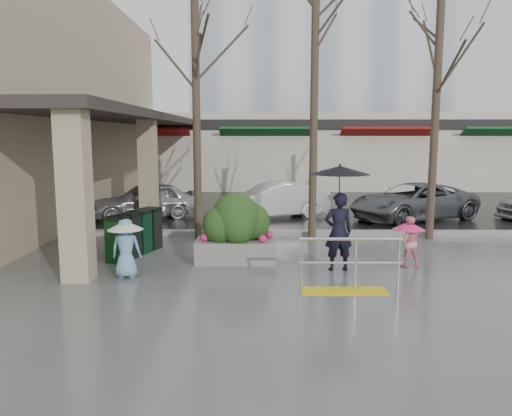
{
  "coord_description": "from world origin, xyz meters",
  "views": [
    {
      "loc": [
        -0.28,
        -10.19,
        2.9
      ],
      "look_at": [
        -0.36,
        0.67,
        1.3
      ],
      "focal_mm": 35.0,
      "sensor_mm": 36.0,
      "label": 1
    }
  ],
  "objects_px": {
    "woman": "(339,207)",
    "car_c": "(413,202)",
    "car_b": "(273,200)",
    "tree_west": "(195,52)",
    "child_blue": "(126,242)",
    "planter": "(236,229)",
    "handrail": "(348,272)",
    "car_a": "(146,200)",
    "news_boxes": "(135,233)",
    "child_pink": "(408,238)",
    "tree_mideast": "(438,61)",
    "tree_midwest": "(315,46)"
  },
  "relations": [
    {
      "from": "handrail",
      "to": "news_boxes",
      "type": "relative_size",
      "value": 0.98
    },
    {
      "from": "car_a",
      "to": "tree_west",
      "type": "bearing_deg",
      "value": 14.44
    },
    {
      "from": "news_boxes",
      "to": "car_a",
      "type": "bearing_deg",
      "value": 119.31
    },
    {
      "from": "child_blue",
      "to": "car_c",
      "type": "bearing_deg",
      "value": -136.64
    },
    {
      "from": "news_boxes",
      "to": "car_c",
      "type": "height_order",
      "value": "car_c"
    },
    {
      "from": "woman",
      "to": "news_boxes",
      "type": "height_order",
      "value": "woman"
    },
    {
      "from": "tree_west",
      "to": "news_boxes",
      "type": "relative_size",
      "value": 3.51
    },
    {
      "from": "car_a",
      "to": "woman",
      "type": "bearing_deg",
      "value": 21.25
    },
    {
      "from": "woman",
      "to": "child_pink",
      "type": "relative_size",
      "value": 2.04
    },
    {
      "from": "woman",
      "to": "car_a",
      "type": "relative_size",
      "value": 0.62
    },
    {
      "from": "tree_west",
      "to": "car_c",
      "type": "bearing_deg",
      "value": 24.26
    },
    {
      "from": "tree_midwest",
      "to": "woman",
      "type": "distance_m",
      "value": 5.08
    },
    {
      "from": "news_boxes",
      "to": "handrail",
      "type": "bearing_deg",
      "value": -12.28
    },
    {
      "from": "tree_midwest",
      "to": "car_c",
      "type": "relative_size",
      "value": 1.54
    },
    {
      "from": "car_b",
      "to": "tree_west",
      "type": "bearing_deg",
      "value": -50.8
    },
    {
      "from": "tree_west",
      "to": "tree_mideast",
      "type": "bearing_deg",
      "value": 0.0
    },
    {
      "from": "woman",
      "to": "child_blue",
      "type": "distance_m",
      "value": 4.5
    },
    {
      "from": "tree_west",
      "to": "car_a",
      "type": "distance_m",
      "value": 6.08
    },
    {
      "from": "child_blue",
      "to": "car_b",
      "type": "height_order",
      "value": "car_b"
    },
    {
      "from": "car_c",
      "to": "news_boxes",
      "type": "bearing_deg",
      "value": -84.01
    },
    {
      "from": "tree_midwest",
      "to": "tree_west",
      "type": "bearing_deg",
      "value": -180.0
    },
    {
      "from": "child_pink",
      "to": "planter",
      "type": "height_order",
      "value": "planter"
    },
    {
      "from": "car_b",
      "to": "news_boxes",
      "type": "bearing_deg",
      "value": -51.29
    },
    {
      "from": "tree_midwest",
      "to": "car_b",
      "type": "height_order",
      "value": "tree_midwest"
    },
    {
      "from": "tree_west",
      "to": "tree_mideast",
      "type": "distance_m",
      "value": 6.5
    },
    {
      "from": "child_pink",
      "to": "car_b",
      "type": "relative_size",
      "value": 0.29
    },
    {
      "from": "tree_midwest",
      "to": "news_boxes",
      "type": "relative_size",
      "value": 3.62
    },
    {
      "from": "tree_west",
      "to": "woman",
      "type": "bearing_deg",
      "value": -44.12
    },
    {
      "from": "child_blue",
      "to": "planter",
      "type": "distance_m",
      "value": 2.55
    },
    {
      "from": "child_pink",
      "to": "woman",
      "type": "bearing_deg",
      "value": 9.71
    },
    {
      "from": "child_pink",
      "to": "car_a",
      "type": "height_order",
      "value": "car_a"
    },
    {
      "from": "planter",
      "to": "woman",
      "type": "bearing_deg",
      "value": -18.27
    },
    {
      "from": "news_boxes",
      "to": "tree_west",
      "type": "bearing_deg",
      "value": 75.83
    },
    {
      "from": "planter",
      "to": "car_c",
      "type": "height_order",
      "value": "planter"
    },
    {
      "from": "car_b",
      "to": "handrail",
      "type": "bearing_deg",
      "value": -11.02
    },
    {
      "from": "news_boxes",
      "to": "car_b",
      "type": "height_order",
      "value": "car_b"
    },
    {
      "from": "tree_west",
      "to": "car_a",
      "type": "height_order",
      "value": "tree_west"
    },
    {
      "from": "tree_west",
      "to": "news_boxes",
      "type": "height_order",
      "value": "tree_west"
    },
    {
      "from": "tree_midwest",
      "to": "car_a",
      "type": "height_order",
      "value": "tree_midwest"
    },
    {
      "from": "child_blue",
      "to": "planter",
      "type": "bearing_deg",
      "value": -147.21
    },
    {
      "from": "handrail",
      "to": "car_c",
      "type": "height_order",
      "value": "car_c"
    },
    {
      "from": "planter",
      "to": "news_boxes",
      "type": "xyz_separation_m",
      "value": [
        -2.48,
        0.61,
        -0.23
      ]
    },
    {
      "from": "car_a",
      "to": "car_c",
      "type": "xyz_separation_m",
      "value": [
        9.24,
        -0.32,
        0.0
      ]
    },
    {
      "from": "handrail",
      "to": "tree_west",
      "type": "xyz_separation_m",
      "value": [
        -3.36,
        4.8,
        4.71
      ]
    },
    {
      "from": "car_a",
      "to": "car_c",
      "type": "distance_m",
      "value": 9.25
    },
    {
      "from": "tree_west",
      "to": "woman",
      "type": "xyz_separation_m",
      "value": [
        3.41,
        -3.31,
        -3.7
      ]
    },
    {
      "from": "car_a",
      "to": "planter",
      "type": "bearing_deg",
      "value": 11.06
    },
    {
      "from": "woman",
      "to": "car_c",
      "type": "height_order",
      "value": "woman"
    },
    {
      "from": "tree_midwest",
      "to": "planter",
      "type": "bearing_deg",
      "value": -127.97
    },
    {
      "from": "handrail",
      "to": "news_boxes",
      "type": "xyz_separation_m",
      "value": [
        -4.65,
        2.84,
        0.16
      ]
    }
  ]
}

